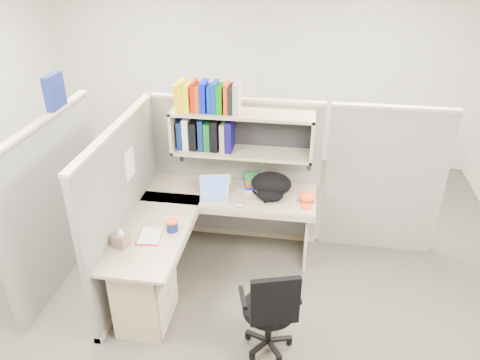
% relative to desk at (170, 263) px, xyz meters
% --- Properties ---
extents(ground, '(6.00, 6.00, 0.00)m').
position_rel_desk_xyz_m(ground, '(0.41, 0.29, -0.44)').
color(ground, '#3C372E').
rests_on(ground, ground).
extents(room_shell, '(6.00, 6.00, 6.00)m').
position_rel_desk_xyz_m(room_shell, '(0.41, 0.29, 1.18)').
color(room_shell, beige).
rests_on(room_shell, ground).
extents(cubicle, '(3.79, 1.84, 1.95)m').
position_rel_desk_xyz_m(cubicle, '(0.04, 0.74, 0.47)').
color(cubicle, slate).
rests_on(cubicle, ground).
extents(desk, '(1.74, 1.75, 0.73)m').
position_rel_desk_xyz_m(desk, '(0.00, 0.00, 0.00)').
color(desk, tan).
rests_on(desk, ground).
extents(laptop, '(0.35, 0.35, 0.21)m').
position_rel_desk_xyz_m(laptop, '(0.27, 0.73, 0.40)').
color(laptop, silver).
rests_on(laptop, desk).
extents(backpack, '(0.49, 0.44, 0.24)m').
position_rel_desk_xyz_m(backpack, '(0.82, 0.83, 0.41)').
color(backpack, black).
rests_on(backpack, desk).
extents(orange_cap, '(0.17, 0.19, 0.09)m').
position_rel_desk_xyz_m(orange_cap, '(1.19, 0.81, 0.34)').
color(orange_cap, '#FF5216').
rests_on(orange_cap, desk).
extents(snack_canister, '(0.11, 0.11, 0.11)m').
position_rel_desk_xyz_m(snack_canister, '(0.01, 0.11, 0.35)').
color(snack_canister, navy).
rests_on(snack_canister, desk).
extents(tissue_box, '(0.14, 0.14, 0.19)m').
position_rel_desk_xyz_m(tissue_box, '(-0.35, -0.18, 0.38)').
color(tissue_box, '#8C674F').
rests_on(tissue_box, desk).
extents(mouse, '(0.09, 0.07, 0.03)m').
position_rel_desk_xyz_m(mouse, '(0.53, 0.60, 0.31)').
color(mouse, '#9DB8DE').
rests_on(mouse, desk).
extents(paper_cup, '(0.08, 0.08, 0.09)m').
position_rel_desk_xyz_m(paper_cup, '(0.35, 1.05, 0.34)').
color(paper_cup, silver).
rests_on(paper_cup, desk).
extents(book_stack, '(0.25, 0.29, 0.12)m').
position_rel_desk_xyz_m(book_stack, '(0.61, 1.01, 0.35)').
color(book_stack, gray).
rests_on(book_stack, desk).
extents(loose_paper, '(0.21, 0.27, 0.00)m').
position_rel_desk_xyz_m(loose_paper, '(-0.16, -0.00, 0.29)').
color(loose_paper, white).
rests_on(loose_paper, desk).
extents(task_chair, '(0.52, 0.48, 0.90)m').
position_rel_desk_xyz_m(task_chair, '(0.95, -0.46, -0.12)').
color(task_chair, black).
rests_on(task_chair, ground).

